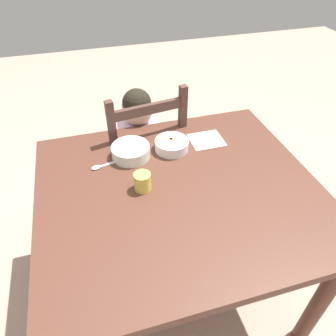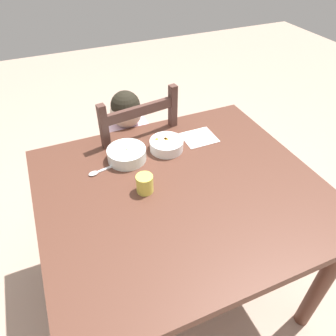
# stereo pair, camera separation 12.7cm
# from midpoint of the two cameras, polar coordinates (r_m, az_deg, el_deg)

# --- Properties ---
(ground_plane) EXTENTS (8.00, 8.00, 0.00)m
(ground_plane) POSITION_cam_midpoint_polar(r_m,az_deg,el_deg) (1.93, 3.52, -20.31)
(ground_plane) COLOR tan
(dining_table) EXTENTS (1.17, 1.04, 0.77)m
(dining_table) POSITION_cam_midpoint_polar(r_m,az_deg,el_deg) (1.40, 4.60, -6.87)
(dining_table) COLOR #512E22
(dining_table) RESTS_ON ground
(dining_chair) EXTENTS (0.48, 0.48, 0.99)m
(dining_chair) POSITION_cam_midpoint_polar(r_m,az_deg,el_deg) (1.92, -2.66, 0.60)
(dining_chair) COLOR #4A2F27
(dining_chair) RESTS_ON ground
(child_figure) EXTENTS (0.32, 0.31, 0.94)m
(child_figure) POSITION_cam_midpoint_polar(r_m,az_deg,el_deg) (1.82, -3.03, 4.42)
(child_figure) COLOR silver
(child_figure) RESTS_ON ground
(bowl_of_peas) EXTENTS (0.18, 0.18, 0.06)m
(bowl_of_peas) POSITION_cam_midpoint_polar(r_m,az_deg,el_deg) (1.47, -4.32, 2.99)
(bowl_of_peas) COLOR white
(bowl_of_peas) RESTS_ON dining_table
(bowl_of_carrots) EXTENTS (0.16, 0.16, 0.05)m
(bowl_of_carrots) POSITION_cam_midpoint_polar(r_m,az_deg,el_deg) (1.51, 3.07, 4.15)
(bowl_of_carrots) COLOR white
(bowl_of_carrots) RESTS_ON dining_table
(spoon) EXTENTS (0.14, 0.05, 0.01)m
(spoon) POSITION_cam_midpoint_polar(r_m,az_deg,el_deg) (1.44, -9.70, 0.21)
(spoon) COLOR silver
(spoon) RESTS_ON dining_table
(drinking_cup) EXTENTS (0.07, 0.07, 0.08)m
(drinking_cup) POSITION_cam_midpoint_polar(r_m,az_deg,el_deg) (1.29, -1.85, -2.60)
(drinking_cup) COLOR #DCCF4F
(drinking_cup) RESTS_ON dining_table
(paper_napkin) EXTENTS (0.16, 0.15, 0.00)m
(paper_napkin) POSITION_cam_midpoint_polar(r_m,az_deg,el_deg) (1.61, 9.24, 4.94)
(paper_napkin) COLOR white
(paper_napkin) RESTS_ON dining_table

